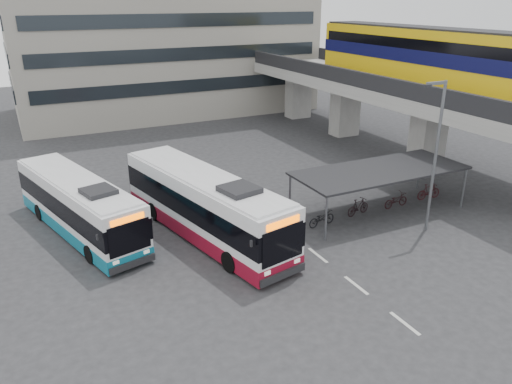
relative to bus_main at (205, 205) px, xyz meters
name	(u,v)px	position (x,y,z in m)	size (l,w,h in m)	color
ground	(272,267)	(1.50, -4.50, -1.66)	(120.00, 120.00, 0.00)	#28282B
viaduct	(408,75)	(18.50, 6.21, 4.57)	(8.00, 32.00, 9.68)	gray
bike_shelter	(378,184)	(9.96, -1.50, -0.02)	(10.00, 4.00, 2.54)	#595B60
road_markings	(356,285)	(4.00, -7.50, -1.65)	(0.15, 7.60, 0.01)	beige
bus_main	(205,205)	(0.00, 0.00, 0.00)	(5.05, 12.35, 3.57)	white
bus_teal	(79,206)	(-5.72, 3.24, -0.17)	(5.08, 11.09, 3.21)	white
pedestrian	(109,242)	(-4.93, -0.19, -0.89)	(0.56, 0.37, 1.54)	black
lamp_post	(435,149)	(10.65, -4.64, 2.83)	(1.38, 0.18, 7.87)	#595B60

